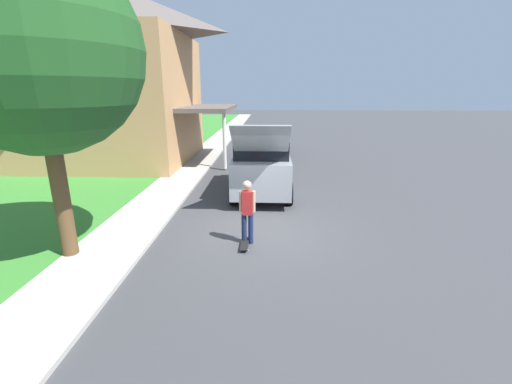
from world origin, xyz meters
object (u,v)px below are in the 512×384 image
Objects in this scene: suv_parked at (262,163)px; car_down_street at (273,141)px; lawn_tree_near at (36,51)px; skateboarder at (247,209)px; skateboard at (245,244)px.

suv_parked reaches higher than car_down_street.
car_down_street is at bearing 86.91° from suv_parked.
lawn_tree_near is at bearing -108.61° from car_down_street.
skateboarder reaches higher than car_down_street.
suv_parked reaches higher than skateboarder.
skateboard is (-0.05, -0.22, -0.84)m from skateboarder.
suv_parked is 4.57m from skateboarder.
suv_parked is (4.39, 5.48, -3.37)m from lawn_tree_near.
car_down_street is (4.88, 14.48, -3.85)m from lawn_tree_near.
suv_parked is 4.91m from skateboard.
car_down_street is at bearing 86.63° from skateboard.
lawn_tree_near is 1.57× the size of car_down_street.
lawn_tree_near is 8.39× the size of skateboard.
suv_parked is at bearing -93.09° from car_down_street.
car_down_street is (0.49, 8.99, -0.49)m from suv_parked.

